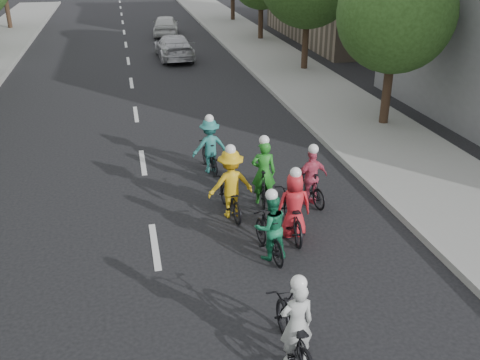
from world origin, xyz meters
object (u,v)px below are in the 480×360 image
object	(u,v)px
cyclist_4	(294,331)
cyclist_6	(230,189)
cyclist_2	(293,211)
follow_car_trail	(166,25)
follow_car_lead	(174,47)
cyclist_0	(311,182)
cyclist_3	(270,231)
cyclist_5	(263,179)
cyclist_1	(210,149)

from	to	relation	value
cyclist_4	cyclist_6	bearing A→B (deg)	-90.87
cyclist_2	follow_car_trail	size ratio (longest dim) A/B	0.48
follow_car_lead	cyclist_0	bearing A→B (deg)	92.27
cyclist_3	cyclist_2	bearing A→B (deg)	-140.46
cyclist_5	cyclist_6	xyz separation A→B (m)	(-0.96, -0.54, 0.06)
cyclist_0	follow_car_lead	world-z (taller)	cyclist_0
cyclist_0	cyclist_1	world-z (taller)	cyclist_1
cyclist_2	cyclist_4	distance (m)	4.06
cyclist_2	follow_car_trail	xyz separation A→B (m)	(-0.33, 28.06, 0.10)
cyclist_5	cyclist_2	bearing A→B (deg)	108.26
cyclist_2	follow_car_trail	world-z (taller)	cyclist_2
cyclist_5	cyclist_1	bearing A→B (deg)	-55.87
cyclist_6	follow_car_trail	bearing A→B (deg)	-97.58
cyclist_0	cyclist_5	xyz separation A→B (m)	(-1.18, 0.35, 0.04)
cyclist_4	follow_car_lead	bearing A→B (deg)	-92.41
cyclist_6	cyclist_3	bearing A→B (deg)	96.70
cyclist_1	follow_car_lead	size ratio (longest dim) A/B	0.38
cyclist_2	cyclist_3	size ratio (longest dim) A/B	1.19
follow_car_trail	cyclist_4	bearing A→B (deg)	94.71
cyclist_0	cyclist_4	world-z (taller)	cyclist_4
cyclist_6	follow_car_trail	size ratio (longest dim) A/B	0.46
cyclist_3	cyclist_1	bearing A→B (deg)	-90.64
cyclist_6	follow_car_trail	world-z (taller)	cyclist_6
cyclist_1	cyclist_6	world-z (taller)	cyclist_6
cyclist_1	cyclist_3	size ratio (longest dim) A/B	1.07
cyclist_4	cyclist_5	size ratio (longest dim) A/B	1.03
cyclist_3	follow_car_trail	size ratio (longest dim) A/B	0.40
follow_car_lead	follow_car_trail	size ratio (longest dim) A/B	1.12
cyclist_2	follow_car_lead	world-z (taller)	cyclist_2
cyclist_0	follow_car_trail	size ratio (longest dim) A/B	0.40
cyclist_2	cyclist_6	bearing A→B (deg)	-39.99
cyclist_4	follow_car_trail	world-z (taller)	cyclist_4
cyclist_2	follow_car_lead	xyz separation A→B (m)	(-0.61, 20.17, 0.07)
cyclist_3	cyclist_5	bearing A→B (deg)	-107.77
cyclist_6	cyclist_0	bearing A→B (deg)	179.22
cyclist_0	follow_car_trail	distance (m)	26.66
cyclist_1	follow_car_lead	xyz separation A→B (m)	(0.65, 16.12, -0.01)
cyclist_0	cyclist_1	size ratio (longest dim) A/B	0.94
cyclist_2	follow_car_trail	distance (m)	28.06
cyclist_6	cyclist_2	bearing A→B (deg)	128.70
cyclist_1	follow_car_trail	xyz separation A→B (m)	(0.92, 24.01, 0.02)
cyclist_4	cyclist_3	bearing A→B (deg)	-99.04
follow_car_lead	follow_car_trail	world-z (taller)	follow_car_trail
cyclist_3	cyclist_4	bearing A→B (deg)	75.54
cyclist_1	cyclist_6	size ratio (longest dim) A/B	0.93
cyclist_5	follow_car_lead	distance (m)	18.39
cyclist_4	cyclist_6	xyz separation A→B (m)	(-0.01, 5.11, 0.14)
cyclist_3	follow_car_trail	world-z (taller)	cyclist_3
follow_car_lead	follow_car_trail	distance (m)	7.89
cyclist_0	cyclist_1	bearing A→B (deg)	-61.18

